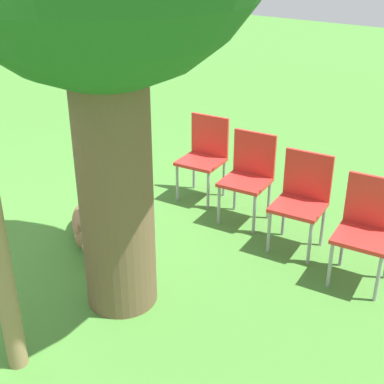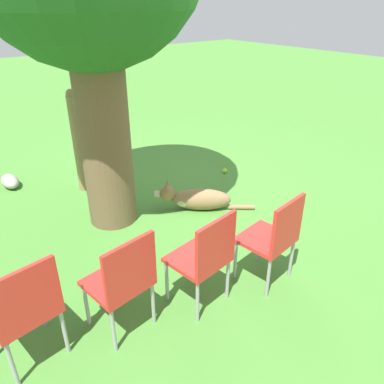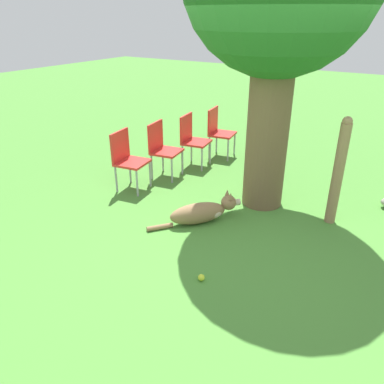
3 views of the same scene
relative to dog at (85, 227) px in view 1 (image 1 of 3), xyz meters
name	(u,v)px [view 1 (image 1 of 3)]	position (x,y,z in m)	size (l,w,h in m)	color
ground_plane	(51,266)	(0.50, 0.10, -0.14)	(30.00, 30.00, 0.00)	#478433
dog	(85,227)	(0.00, 0.00, 0.00)	(0.85, 1.01, 0.38)	olive
fence_post	(3,278)	(1.38, 0.87, 0.55)	(0.13, 0.13, 1.37)	#937551
red_chair_0	(205,152)	(-1.48, 0.29, 0.37)	(0.48, 0.50, 0.89)	red
red_chair_1	(249,172)	(-1.33, 0.95, 0.37)	(0.48, 0.50, 0.89)	red
red_chair_2	(302,195)	(-1.17, 1.61, 0.37)	(0.48, 0.50, 0.89)	red
red_chair_3	(367,224)	(-1.02, 2.28, 0.37)	(0.48, 0.50, 0.89)	red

